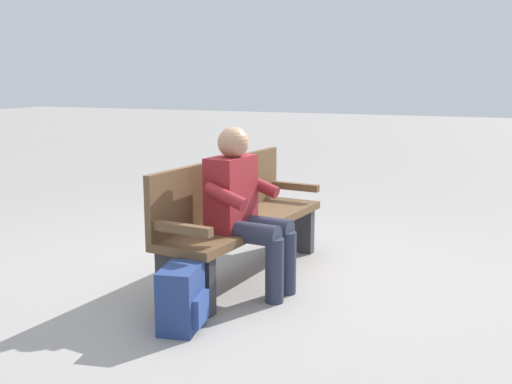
% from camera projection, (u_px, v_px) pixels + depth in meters
% --- Properties ---
extents(ground_plane, '(40.00, 40.00, 0.00)m').
position_uv_depth(ground_plane, '(245.00, 276.00, 4.72)').
color(ground_plane, gray).
extents(bench_near, '(1.84, 0.66, 0.90)m').
position_uv_depth(bench_near, '(237.00, 217.00, 4.66)').
color(bench_near, brown).
rests_on(bench_near, ground).
extents(person_seated, '(0.60, 0.60, 1.18)m').
position_uv_depth(person_seated, '(245.00, 206.00, 4.27)').
color(person_seated, maroon).
rests_on(person_seated, ground).
extents(backpack, '(0.36, 0.30, 0.39)m').
position_uv_depth(backpack, '(182.00, 299.00, 3.70)').
color(backpack, navy).
rests_on(backpack, ground).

